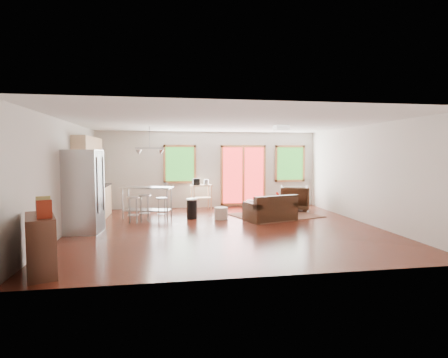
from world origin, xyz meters
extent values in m
cube|color=#3B140C|center=(0.00, 0.00, -0.01)|extent=(7.50, 7.00, 0.02)
cube|color=silver|center=(0.00, 0.00, 2.61)|extent=(7.50, 7.00, 0.02)
cube|color=beige|center=(0.00, 3.51, 1.30)|extent=(7.50, 0.02, 2.60)
cube|color=beige|center=(-3.76, 0.00, 1.30)|extent=(0.02, 7.00, 2.60)
cube|color=beige|center=(3.76, 0.00, 1.30)|extent=(0.02, 7.00, 2.60)
cube|color=beige|center=(0.00, -3.51, 1.30)|extent=(7.50, 0.02, 2.60)
cube|color=#215B1B|center=(-1.00, 3.46, 1.50)|extent=(0.94, 0.02, 1.14)
cube|color=#A8673B|center=(-1.00, 3.46, 2.11)|extent=(1.10, 0.05, 0.08)
cube|color=#A8673B|center=(-1.00, 3.46, 0.89)|extent=(1.10, 0.05, 0.08)
cube|color=#A8673B|center=(-1.51, 3.46, 1.50)|extent=(0.08, 0.05, 1.30)
cube|color=#A8673B|center=(-0.49, 3.46, 1.50)|extent=(0.08, 0.05, 1.30)
cube|color=red|center=(1.20, 3.46, 1.10)|extent=(1.44, 0.02, 1.94)
cube|color=#A8673B|center=(1.20, 3.46, 2.11)|extent=(1.60, 0.05, 0.08)
cube|color=#A8673B|center=(1.20, 3.46, 0.09)|extent=(1.60, 0.05, 0.08)
cube|color=#A8673B|center=(0.44, 3.46, 1.10)|extent=(0.08, 0.05, 2.10)
cube|color=#A8673B|center=(1.96, 3.46, 1.10)|extent=(0.08, 0.05, 2.10)
cube|color=#A8673B|center=(1.20, 3.46, 1.10)|extent=(0.08, 0.05, 1.94)
cube|color=#215B1B|center=(2.90, 3.46, 1.50)|extent=(0.94, 0.02, 1.14)
cube|color=#A8673B|center=(2.90, 3.46, 2.11)|extent=(1.10, 0.05, 0.08)
cube|color=#A8673B|center=(2.90, 3.46, 0.89)|extent=(1.10, 0.05, 0.08)
cube|color=#A8673B|center=(2.39, 3.46, 1.50)|extent=(0.08, 0.05, 1.30)
cube|color=#A8673B|center=(3.41, 3.46, 1.50)|extent=(0.08, 0.05, 1.30)
cube|color=#4C5A35|center=(1.75, 1.47, 0.01)|extent=(2.78, 2.45, 0.02)
cube|color=black|center=(1.38, 0.82, 0.19)|extent=(1.51, 1.13, 0.38)
cube|color=black|center=(1.46, 0.54, 0.55)|extent=(1.33, 0.57, 0.34)
cube|color=black|center=(0.82, 0.64, 0.45)|extent=(0.40, 0.78, 0.14)
cube|color=black|center=(1.93, 0.99, 0.45)|extent=(0.40, 0.78, 0.14)
cube|color=black|center=(1.08, 0.77, 0.43)|extent=(0.68, 0.64, 0.11)
cube|color=black|center=(1.65, 0.95, 0.43)|extent=(0.68, 0.64, 0.11)
cube|color=#3B1F14|center=(2.02, 1.82, 0.34)|extent=(1.05, 0.87, 0.04)
cube|color=#3B1F14|center=(1.59, 1.80, 0.16)|extent=(0.07, 0.07, 0.33)
cube|color=#3B1F14|center=(2.28, 1.48, 0.16)|extent=(0.07, 0.07, 0.33)
cube|color=#3B1F14|center=(1.76, 2.16, 0.16)|extent=(0.07, 0.07, 0.33)
cube|color=#3B1F14|center=(2.45, 1.84, 0.16)|extent=(0.07, 0.07, 0.33)
imported|color=black|center=(2.64, 2.30, 0.45)|extent=(1.09, 1.05, 0.90)
cube|color=black|center=(1.32, 2.22, 0.19)|extent=(0.73, 0.73, 0.37)
cylinder|color=beige|center=(0.07, 1.22, 0.17)|extent=(0.43, 0.43, 0.33)
imported|color=silver|center=(1.90, 1.75, 0.48)|extent=(0.20, 0.21, 0.16)
sphere|color=#C50B00|center=(1.92, 1.77, 0.61)|extent=(0.08, 0.08, 0.06)
sphere|color=#C50B00|center=(1.87, 1.72, 0.63)|extent=(0.08, 0.08, 0.06)
sphere|color=#C50B00|center=(1.89, 1.78, 0.65)|extent=(0.08, 0.08, 0.06)
imported|color=maroon|center=(2.03, 1.64, 0.56)|extent=(0.24, 0.06, 0.32)
cube|color=tan|center=(-3.45, 1.70, 0.45)|extent=(0.60, 2.20, 0.90)
cube|color=black|center=(-3.45, 1.70, 0.92)|extent=(0.64, 2.24, 0.04)
cube|color=tan|center=(-3.57, 1.70, 1.95)|extent=(0.36, 2.20, 0.70)
cylinder|color=#B7BABC|center=(-3.45, 1.20, 1.03)|extent=(0.12, 0.12, 0.18)
cube|color=black|center=(-3.45, 2.10, 1.04)|extent=(0.22, 0.18, 0.20)
cube|color=#B7BABC|center=(-3.35, 0.03, 0.97)|extent=(0.84, 0.82, 1.93)
cube|color=gray|center=(-2.98, -0.01, 0.97)|extent=(0.09, 0.71, 1.89)
cylinder|color=gray|center=(-2.98, -0.24, 1.13)|extent=(0.03, 0.03, 1.29)
cylinder|color=gray|center=(-2.93, 0.23, 1.13)|extent=(0.03, 0.03, 1.29)
cube|color=#B7BABC|center=(-2.00, 1.70, 0.88)|extent=(1.52, 0.93, 0.04)
cube|color=gray|center=(-2.00, 1.70, 0.24)|extent=(1.41, 0.83, 0.03)
cylinder|color=gray|center=(-2.68, 1.66, 0.43)|extent=(0.05, 0.05, 0.86)
cylinder|color=gray|center=(-1.43, 1.32, 0.43)|extent=(0.05, 0.05, 0.86)
cylinder|color=gray|center=(-2.56, 2.08, 0.43)|extent=(0.05, 0.05, 0.86)
cylinder|color=gray|center=(-1.32, 1.74, 0.43)|extent=(0.05, 0.05, 0.86)
imported|color=silver|center=(-1.47, 1.37, 1.01)|extent=(0.13, 0.11, 0.11)
cylinder|color=#B7BABC|center=(-2.33, 1.02, 0.69)|extent=(0.33, 0.33, 0.04)
cylinder|color=gray|center=(-2.24, 1.11, 0.33)|extent=(0.02, 0.02, 0.67)
cylinder|color=gray|center=(-2.42, 1.11, 0.33)|extent=(0.02, 0.02, 0.67)
cylinder|color=gray|center=(-2.42, 0.93, 0.33)|extent=(0.02, 0.02, 0.67)
cylinder|color=gray|center=(-2.24, 0.93, 0.33)|extent=(0.02, 0.02, 0.67)
cylinder|color=gray|center=(-2.33, 1.02, 0.22)|extent=(0.30, 0.30, 0.01)
cylinder|color=#B7BABC|center=(-2.05, 1.20, 0.72)|extent=(0.41, 0.41, 0.04)
cylinder|color=gray|center=(-1.97, 1.31, 0.35)|extent=(0.03, 0.03, 0.70)
cylinder|color=gray|center=(-2.16, 1.28, 0.35)|extent=(0.03, 0.03, 0.70)
cylinder|color=gray|center=(-2.12, 1.09, 0.35)|extent=(0.03, 0.03, 0.70)
cylinder|color=gray|center=(-1.94, 1.13, 0.35)|extent=(0.03, 0.03, 0.70)
cylinder|color=gray|center=(-2.05, 1.20, 0.23)|extent=(0.37, 0.37, 0.02)
cylinder|color=#B7BABC|center=(-1.58, 1.19, 0.63)|extent=(0.32, 0.32, 0.04)
cylinder|color=gray|center=(-1.50, 1.28, 0.31)|extent=(0.02, 0.02, 0.61)
cylinder|color=gray|center=(-1.67, 1.27, 0.31)|extent=(0.02, 0.02, 0.61)
cylinder|color=gray|center=(-1.66, 1.11, 0.31)|extent=(0.02, 0.02, 0.61)
cylinder|color=gray|center=(-1.50, 1.11, 0.31)|extent=(0.02, 0.02, 0.61)
cylinder|color=gray|center=(-1.58, 1.19, 0.20)|extent=(0.29, 0.29, 0.01)
cylinder|color=black|center=(-0.74, 1.43, 0.27)|extent=(0.33, 0.33, 0.53)
cylinder|color=#B7BABC|center=(-0.74, 1.43, 0.55)|extent=(0.34, 0.34, 0.04)
cube|color=tan|center=(-0.32, 3.03, 0.80)|extent=(0.74, 0.53, 0.04)
cube|color=tan|center=(-0.32, 3.03, 0.39)|extent=(0.69, 0.50, 0.03)
cube|color=tan|center=(-0.58, 2.81, 0.41)|extent=(0.04, 0.04, 0.81)
cube|color=tan|center=(0.00, 2.90, 0.41)|extent=(0.04, 0.04, 0.81)
cube|color=tan|center=(-0.63, 3.16, 0.41)|extent=(0.04, 0.04, 0.81)
cube|color=tan|center=(-0.06, 3.25, 0.41)|extent=(0.04, 0.04, 0.81)
cube|color=black|center=(-0.49, 3.00, 0.93)|extent=(0.24, 0.22, 0.21)
cylinder|color=#B7BABC|center=(-0.15, 3.06, 0.91)|extent=(0.18, 0.18, 0.17)
cube|color=#3B1F14|center=(-3.35, -2.79, 0.45)|extent=(0.72, 1.08, 0.90)
cube|color=maroon|center=(-3.18, -3.09, 1.03)|extent=(0.21, 0.12, 0.27)
cube|color=navy|center=(-3.24, -2.93, 1.02)|extent=(0.21, 0.12, 0.25)
cube|color=tan|center=(-3.30, -2.77, 1.04)|extent=(0.21, 0.12, 0.29)
cube|color=maroon|center=(-3.36, -2.62, 1.01)|extent=(0.21, 0.12, 0.22)
cube|color=white|center=(1.60, 0.60, 2.53)|extent=(0.35, 0.35, 0.12)
cylinder|color=gray|center=(-1.90, 1.50, 2.30)|extent=(0.02, 0.02, 0.60)
cube|color=gray|center=(-1.90, 1.50, 2.00)|extent=(0.80, 0.04, 0.03)
cone|color=#B7BABC|center=(-2.20, 1.50, 1.88)|extent=(0.18, 0.18, 0.14)
cone|color=#B7BABC|center=(-1.60, 1.50, 1.88)|extent=(0.18, 0.18, 0.14)
camera|label=1|loc=(-1.42, -8.43, 1.82)|focal=28.00mm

